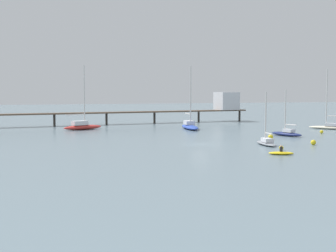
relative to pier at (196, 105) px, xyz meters
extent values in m
plane|color=slate|center=(-16.24, -44.90, -4.11)|extent=(400.00, 400.00, 0.00)
cube|color=brown|center=(-16.24, -1.76, -1.49)|extent=(58.83, 8.94, 0.30)
cylinder|color=#38332D|center=(-33.21, -3.60, -2.87)|extent=(0.50, 0.50, 2.47)
cylinder|color=#38332D|center=(-21.90, -2.37, -2.87)|extent=(0.50, 0.50, 2.47)
cylinder|color=#38332D|center=(-10.58, -1.15, -2.87)|extent=(0.50, 0.50, 2.47)
cylinder|color=#38332D|center=(0.73, 0.08, -2.87)|extent=(0.50, 0.50, 2.47)
cylinder|color=#38332D|center=(12.04, 1.31, -2.87)|extent=(0.50, 0.50, 2.47)
cube|color=silver|center=(8.30, 0.90, 0.81)|extent=(5.25, 5.25, 4.30)
ellipsoid|color=red|center=(-28.67, -14.69, -3.66)|extent=(8.33, 5.09, 0.90)
cube|color=silver|center=(-29.28, -14.95, -2.80)|extent=(3.29, 2.47, 0.82)
cylinder|color=silver|center=(-28.30, -14.53, 2.52)|extent=(0.22, 0.22, 11.47)
cylinder|color=silver|center=(-30.16, -15.33, -1.15)|extent=(3.79, 1.76, 0.17)
ellipsoid|color=beige|center=(17.00, -27.72, -3.80)|extent=(5.95, 7.15, 0.62)
cube|color=silver|center=(17.37, -28.21, -3.21)|extent=(2.31, 2.51, 0.57)
cylinder|color=silver|center=(16.78, -27.42, 2.02)|extent=(0.21, 0.21, 11.02)
cylinder|color=silver|center=(17.86, -28.87, -1.51)|extent=(2.29, 3.00, 0.17)
ellipsoid|color=navy|center=(1.90, -37.63, -3.78)|extent=(3.45, 6.48, 0.65)
cube|color=silver|center=(2.05, -38.11, -3.19)|extent=(1.64, 2.06, 0.53)
cylinder|color=silver|center=(1.80, -37.33, 0.04)|extent=(0.20, 0.20, 7.00)
cylinder|color=silver|center=(2.16, -38.48, -2.20)|extent=(0.87, 2.33, 0.16)
ellipsoid|color=#2D4CB7|center=(-8.61, -19.68, -3.69)|extent=(3.61, 10.16, 0.84)
cube|color=silver|center=(-8.51, -18.89, -2.89)|extent=(2.04, 3.23, 0.75)
cylinder|color=silver|center=(-8.67, -20.17, 2.42)|extent=(0.24, 0.24, 11.38)
cylinder|color=silver|center=(-8.37, -17.79, -1.22)|extent=(0.79, 4.79, 0.19)
ellipsoid|color=gray|center=(-7.82, -48.50, -3.88)|extent=(2.64, 6.35, 0.46)
cube|color=silver|center=(-7.90, -48.99, -3.38)|extent=(1.50, 2.29, 0.54)
cylinder|color=silver|center=(-7.78, -48.20, -0.22)|extent=(0.19, 0.19, 6.87)
cylinder|color=silver|center=(-7.99, -49.48, -2.42)|extent=(0.57, 2.59, 0.16)
ellipsoid|color=yellow|center=(-11.04, -57.99, -3.93)|extent=(3.23, 2.35, 0.35)
cylinder|color=#26262D|center=(-11.04, -57.99, -3.48)|extent=(0.47, 0.47, 0.55)
sphere|color=tan|center=(-11.04, -57.99, -3.09)|extent=(0.24, 0.24, 0.24)
sphere|color=yellow|center=(-1.58, -50.48, -3.75)|extent=(0.72, 0.72, 0.72)
sphere|color=yellow|center=(10.20, -35.44, -3.80)|extent=(0.61, 0.61, 0.61)
sphere|color=yellow|center=(-3.51, -42.03, -3.72)|extent=(0.79, 0.79, 0.79)
sphere|color=yellow|center=(-8.79, -54.22, -3.82)|extent=(0.58, 0.58, 0.58)
camera|label=1|loc=(-40.68, -108.32, 3.50)|focal=51.98mm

